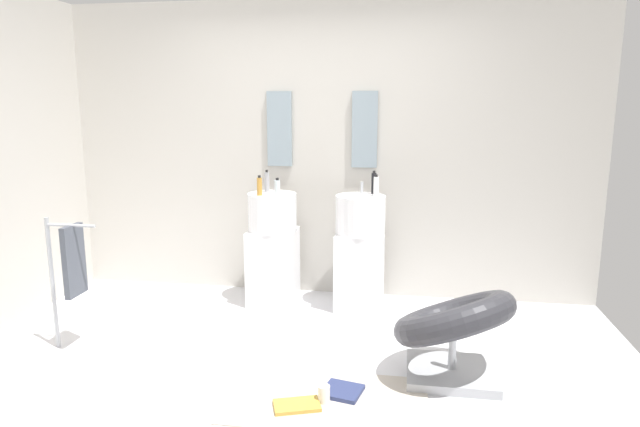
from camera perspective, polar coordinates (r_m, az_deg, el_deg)
ground_plane at (r=3.78m, az=-3.71°, el=-16.17°), size 4.80×3.60×0.04m
rear_partition at (r=4.99m, az=0.29°, el=6.43°), size 4.80×0.10×2.60m
pedestal_sink_left at (r=4.83m, az=-4.87°, el=-3.50°), size 0.42×0.42×1.07m
pedestal_sink_right at (r=4.71m, az=4.11°, el=-3.87°), size 0.42×0.42×1.07m
vanity_mirror_left at (r=4.99m, az=-4.17°, el=8.65°), size 0.22×0.03×0.66m
vanity_mirror_right at (r=4.87m, az=4.61°, el=8.59°), size 0.22×0.03×0.66m
lounge_chair at (r=3.65m, az=13.55°, el=-11.13°), size 1.10×1.10×0.65m
towel_rack at (r=4.23m, az=-24.26°, el=-4.69°), size 0.37×0.22×0.95m
area_rug at (r=3.44m, az=0.73°, el=-18.61°), size 1.17×0.70×0.01m
magazine_ochre at (r=3.36m, az=-2.39°, el=-19.09°), size 0.30×0.24×0.02m
magazine_navy at (r=3.50m, az=2.30°, el=-17.76°), size 0.27×0.26×0.03m
coffee_mug at (r=3.39m, az=0.42°, el=-18.05°), size 0.07×0.07×0.10m
soap_bottle_amber at (r=4.63m, az=-6.23°, el=2.81°), size 0.04×0.04×0.17m
soap_bottle_black at (r=4.70m, az=5.56°, el=3.13°), size 0.04×0.04×0.20m
soap_bottle_grey at (r=4.81m, az=-5.47°, el=3.28°), size 0.04×0.04×0.19m
soap_bottle_white at (r=4.60m, az=5.78°, el=2.83°), size 0.04×0.04×0.18m
soap_bottle_clear at (r=4.60m, az=-4.41°, el=2.68°), size 0.05×0.05×0.15m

